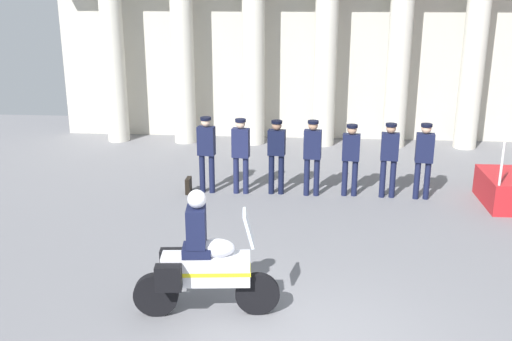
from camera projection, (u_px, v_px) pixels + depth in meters
colonnade_backdrop at (326, 35)px, 17.27m from camera, size 16.07×1.50×5.99m
officer_in_row_0 at (206, 149)px, 13.33m from camera, size 0.40×0.26×1.75m
officer_in_row_1 at (241, 150)px, 13.28m from camera, size 0.40×0.26×1.73m
officer_in_row_2 at (277, 151)px, 13.26m from camera, size 0.40×0.26×1.70m
officer_in_row_3 at (312, 152)px, 13.15m from camera, size 0.40×0.26×1.72m
officer_in_row_4 at (351, 154)px, 13.15m from camera, size 0.40×0.26×1.63m
officer_in_row_5 at (389, 154)px, 13.04m from camera, size 0.40×0.26×1.69m
officer_in_row_6 at (424, 155)px, 12.93m from camera, size 0.40×0.26×1.70m
motorcycle_with_rider at (201, 264)px, 8.37m from camera, size 2.09×0.73×1.90m
briefcase_on_ground at (189, 186)px, 13.54m from camera, size 0.10×0.32×0.36m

